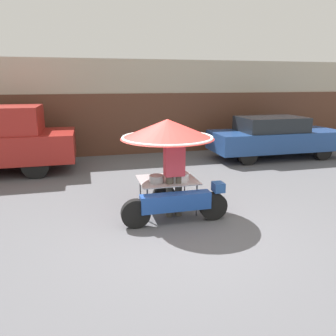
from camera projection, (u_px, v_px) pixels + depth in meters
ground_plane at (182, 229)px, 5.92m from camera, size 36.00×36.00×0.00m
shopfront_building at (126, 106)px, 12.65m from camera, size 28.00×2.06×3.36m
vendor_motorcycle_cart at (169, 141)px, 6.34m from camera, size 2.04×1.83×1.89m
vendor_person at (174, 170)px, 6.29m from camera, size 0.38×0.23×1.69m
parked_car at (274, 137)px, 11.35m from camera, size 4.53×1.67×1.44m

